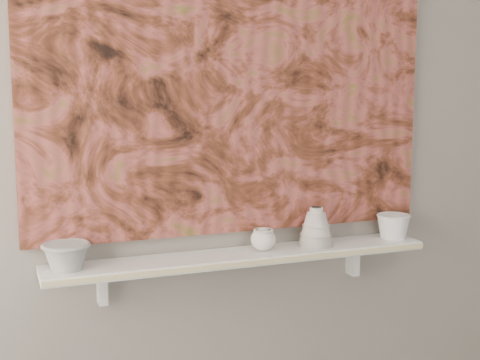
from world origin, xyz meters
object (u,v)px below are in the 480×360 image
bowl_grey (66,256)px  cup_cream (263,239)px  shelf (243,257)px  painting (234,80)px  bell_vessel (316,226)px  bowl_white (393,226)px

bowl_grey → cup_cream: (0.69, 0.00, -0.00)m
shelf → bowl_grey: 0.61m
shelf → cup_cream: bearing=0.0°
painting → cup_cream: (0.08, -0.08, -0.57)m
bowl_grey → cup_cream: 0.69m
painting → shelf: bearing=-90.0°
bowl_grey → bell_vessel: (0.90, 0.00, 0.03)m
shelf → bowl_grey: size_ratio=8.87×
painting → cup_cream: painting is taller
bowl_grey → bowl_white: bowl_white is taller
cup_cream → bell_vessel: bearing=0.0°
cup_cream → bowl_white: (0.55, 0.00, 0.01)m
bowl_grey → cup_cream: size_ratio=1.75×
shelf → painting: bearing=90.0°
shelf → cup_cream: (0.08, 0.00, 0.06)m
bell_vessel → bowl_white: bell_vessel is taller
shelf → painting: size_ratio=0.93×
shelf → cup_cream: cup_cream is taller
bell_vessel → cup_cream: bearing=180.0°
painting → cup_cream: bearing=-45.1°
shelf → painting: (0.00, 0.08, 0.62)m
bowl_grey → bell_vessel: bearing=0.0°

